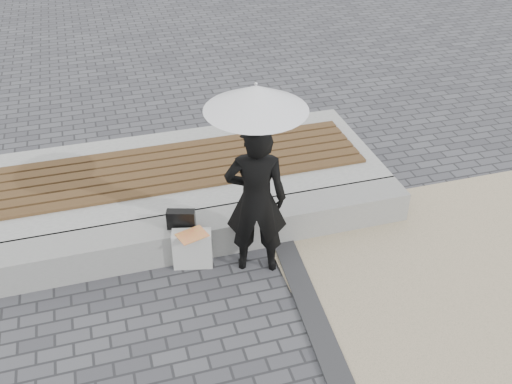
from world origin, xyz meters
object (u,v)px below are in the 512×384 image
(seating_ledge, at_px, (206,233))
(parasol, at_px, (256,98))
(woman, at_px, (256,200))
(canvas_tote, at_px, (192,249))
(handbag, at_px, (181,219))

(seating_ledge, xyz_separation_m, parasol, (0.47, -0.48, 1.87))
(seating_ledge, distance_m, parasol, 1.98)
(seating_ledge, height_order, woman, woman)
(parasol, bearing_deg, canvas_tote, 162.58)
(woman, bearing_deg, seating_ledge, -29.36)
(seating_ledge, bearing_deg, parasol, -46.08)
(woman, distance_m, handbag, 0.94)
(woman, relative_size, handbag, 5.74)
(seating_ledge, bearing_deg, handbag, -165.34)
(parasol, relative_size, handbag, 4.13)
(parasol, bearing_deg, handbag, 151.18)
(seating_ledge, distance_m, handbag, 0.42)
(woman, height_order, handbag, woman)
(woman, height_order, parasol, parasol)
(woman, bearing_deg, handbag, -12.10)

